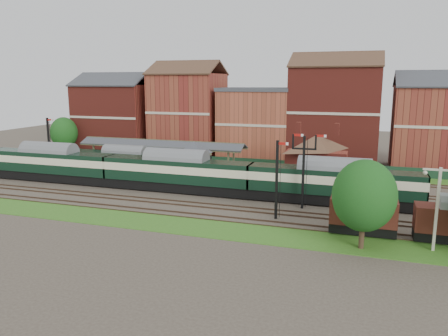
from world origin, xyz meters
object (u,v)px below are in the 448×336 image
(signal_box, at_px, (194,163))
(semaphore_bracket, at_px, (304,167))
(dmu_train, at_px, (176,172))
(platform_railcar, at_px, (125,161))
(goods_van_a, at_px, (363,213))

(signal_box, distance_m, semaphore_bracket, 16.16)
(signal_box, relative_size, dmu_train, 0.10)
(signal_box, bearing_deg, semaphore_bracket, -20.92)
(signal_box, xyz_separation_m, semaphore_bracket, (15.04, -5.75, 1.44))
(semaphore_bracket, distance_m, dmu_train, 16.48)
(semaphore_bracket, height_order, dmu_train, semaphore_bracket)
(platform_railcar, relative_size, goods_van_a, 2.73)
(signal_box, distance_m, goods_van_a, 24.68)
(dmu_train, bearing_deg, signal_box, 71.05)
(dmu_train, height_order, goods_van_a, dmu_train)
(signal_box, bearing_deg, goods_van_a, -29.79)
(semaphore_bracket, relative_size, platform_railcar, 0.52)
(semaphore_bracket, bearing_deg, platform_railcar, 161.77)
(goods_van_a, bearing_deg, semaphore_bracket, 134.37)
(semaphore_bracket, height_order, goods_van_a, semaphore_bracket)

